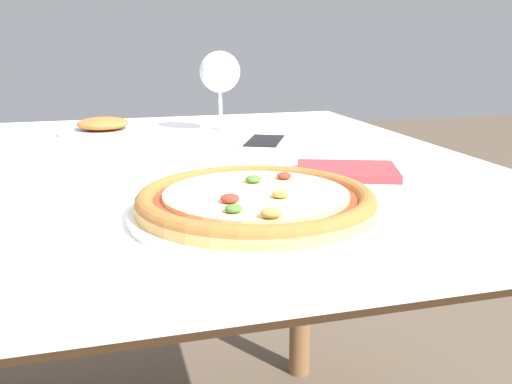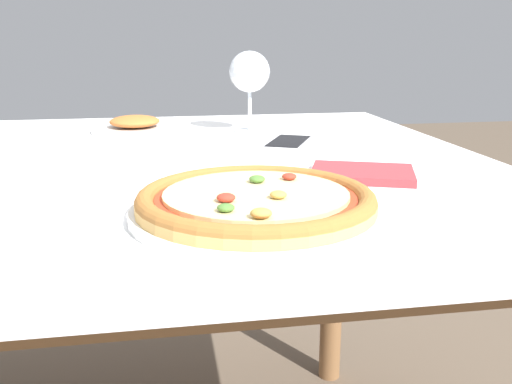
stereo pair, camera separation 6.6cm
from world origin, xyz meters
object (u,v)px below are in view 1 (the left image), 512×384
dining_table (99,216)px  cell_phone (265,143)px  wine_glass_far_left (220,74)px  side_plate (103,128)px  pizza_plate (256,203)px

dining_table → cell_phone: cell_phone is taller
cell_phone → wine_glass_far_left: bearing=103.3°
cell_phone → side_plate: (-0.30, 0.23, 0.01)m
wine_glass_far_left → side_plate: (-0.25, 0.04, -0.11)m
wine_glass_far_left → side_plate: wine_glass_far_left is taller
dining_table → wine_glass_far_left: wine_glass_far_left is taller
dining_table → cell_phone: (0.32, 0.10, 0.09)m
wine_glass_far_left → pizza_plate: bearing=-98.4°
pizza_plate → side_plate: (-0.16, 0.65, -0.00)m
dining_table → wine_glass_far_left: bearing=47.1°
cell_phone → side_plate: size_ratio=0.85×
dining_table → wine_glass_far_left: 0.45m
pizza_plate → wine_glass_far_left: size_ratio=1.70×
dining_table → pizza_plate: 0.38m
dining_table → wine_glass_far_left: size_ratio=7.32×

